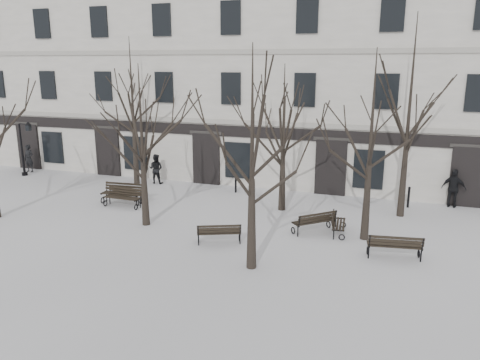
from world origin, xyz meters
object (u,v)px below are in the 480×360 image
at_px(tree_1, 141,127).
at_px(bench_0, 123,197).
at_px(bench_1, 219,232).
at_px(bench_4, 315,221).
at_px(bench_5, 337,223).
at_px(bench_2, 395,245).
at_px(lamp_post, 24,145).
at_px(tree_2, 252,133).
at_px(tree_3, 372,124).
at_px(bench_3, 122,193).

distance_m(tree_1, bench_0, 4.78).
bearing_deg(bench_1, bench_4, -167.00).
bearing_deg(bench_5, bench_0, 83.44).
distance_m(bench_0, bench_4, 9.36).
relative_size(bench_2, bench_4, 1.11).
relative_size(bench_1, lamp_post, 0.53).
relative_size(bench_4, bench_5, 1.08).
relative_size(tree_2, tree_3, 1.01).
bearing_deg(bench_2, tree_2, 18.19).
distance_m(bench_0, bench_5, 10.24).
bearing_deg(tree_2, bench_4, 70.41).
distance_m(tree_1, lamp_post, 12.88).
bearing_deg(bench_1, bench_0, -49.00).
bearing_deg(tree_1, bench_4, 10.88).
bearing_deg(tree_3, tree_1, -171.85).
xyz_separation_m(bench_0, bench_5, (10.24, -0.34, -0.07)).
height_order(bench_1, bench_3, bench_3).
bearing_deg(tree_3, bench_1, -156.09).
height_order(tree_1, bench_1, tree_1).
relative_size(bench_0, bench_1, 1.05).
distance_m(bench_3, lamp_post, 9.36).
bearing_deg(tree_3, bench_5, 165.53).
relative_size(bench_0, bench_3, 0.90).
distance_m(bench_1, lamp_post, 16.60).
distance_m(tree_1, bench_4, 8.05).
xyz_separation_m(bench_1, bench_5, (4.14, 2.60, -0.03)).
distance_m(bench_2, bench_4, 3.57).
xyz_separation_m(bench_0, lamp_post, (-9.07, 3.62, 1.43)).
height_order(bench_1, bench_2, bench_2).
height_order(tree_2, lamp_post, tree_2).
bearing_deg(bench_0, bench_4, -1.74).
bearing_deg(bench_4, tree_3, 134.84).
xyz_separation_m(tree_1, lamp_post, (-11.41, 5.54, -2.27)).
bearing_deg(bench_2, tree_1, -10.81).
height_order(bench_0, bench_1, bench_0).
relative_size(bench_1, bench_2, 0.90).
distance_m(bench_2, bench_5, 2.96).
bearing_deg(lamp_post, tree_2, -25.84).
relative_size(tree_3, bench_2, 3.76).
distance_m(tree_2, bench_3, 10.52).
distance_m(bench_1, bench_2, 6.41).
height_order(bench_0, bench_2, bench_2).
bearing_deg(bench_3, bench_4, -10.94).
xyz_separation_m(tree_1, bench_3, (-2.69, 2.40, -3.66)).
bearing_deg(bench_4, bench_0, -46.94).
xyz_separation_m(bench_4, bench_5, (0.89, 0.22, -0.07)).
bearing_deg(bench_2, bench_1, -2.79).
bearing_deg(tree_2, bench_5, 61.37).
bearing_deg(lamp_post, tree_3, -11.76).
bearing_deg(bench_1, bench_5, -171.04).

